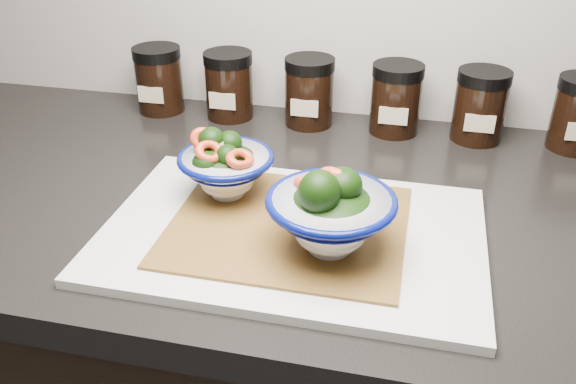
% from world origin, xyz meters
% --- Properties ---
extents(countertop, '(3.50, 0.60, 0.04)m').
position_xyz_m(countertop, '(0.00, 1.45, 0.88)').
color(countertop, black).
rests_on(countertop, cabinet).
extents(cutting_board, '(0.45, 0.30, 0.01)m').
position_xyz_m(cutting_board, '(-0.10, 1.35, 0.91)').
color(cutting_board, silver).
rests_on(cutting_board, countertop).
extents(bamboo_mat, '(0.28, 0.24, 0.00)m').
position_xyz_m(bamboo_mat, '(-0.10, 1.35, 0.91)').
color(bamboo_mat, olive).
rests_on(bamboo_mat, cutting_board).
extents(bowl_left, '(0.12, 0.12, 0.10)m').
position_xyz_m(bowl_left, '(-0.20, 1.41, 0.96)').
color(bowl_left, white).
rests_on(bowl_left, bamboo_mat).
extents(bowl_right, '(0.15, 0.15, 0.11)m').
position_xyz_m(bowl_right, '(-0.05, 1.32, 0.96)').
color(bowl_right, white).
rests_on(bowl_right, bamboo_mat).
extents(spice_jar_a, '(0.08, 0.08, 0.11)m').
position_xyz_m(spice_jar_a, '(-0.41, 1.69, 0.96)').
color(spice_jar_a, black).
rests_on(spice_jar_a, countertop).
extents(spice_jar_b, '(0.08, 0.08, 0.11)m').
position_xyz_m(spice_jar_b, '(-0.28, 1.69, 0.96)').
color(spice_jar_b, black).
rests_on(spice_jar_b, countertop).
extents(spice_jar_c, '(0.08, 0.08, 0.11)m').
position_xyz_m(spice_jar_c, '(-0.14, 1.69, 0.96)').
color(spice_jar_c, black).
rests_on(spice_jar_c, countertop).
extents(spice_jar_d, '(0.08, 0.08, 0.11)m').
position_xyz_m(spice_jar_d, '(-0.00, 1.69, 0.96)').
color(spice_jar_d, black).
rests_on(spice_jar_d, countertop).
extents(spice_jar_e, '(0.08, 0.08, 0.11)m').
position_xyz_m(spice_jar_e, '(0.13, 1.69, 0.96)').
color(spice_jar_e, black).
rests_on(spice_jar_e, countertop).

